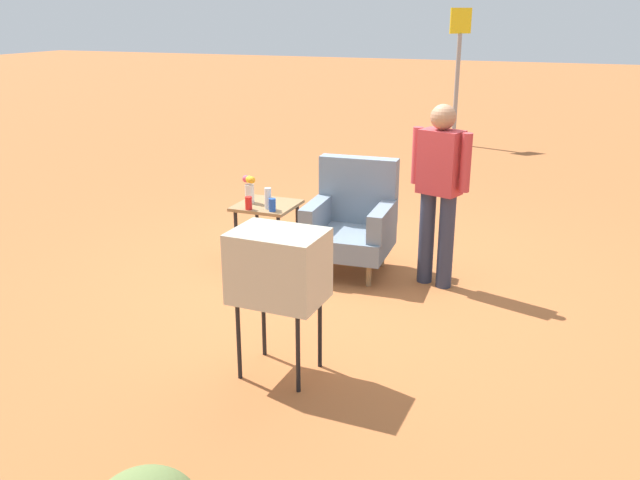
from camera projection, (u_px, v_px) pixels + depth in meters
name	position (u px, v px, depth m)	size (l,w,h in m)	color
ground_plane	(351.00, 278.00, 6.34)	(60.00, 60.00, 0.00)	#AD6033
armchair	(352.00, 220.00, 6.40)	(0.82, 0.82, 1.06)	#937047
side_table	(267.00, 213.00, 6.51)	(0.56, 0.56, 0.62)	black
tv_on_stand	(279.00, 267.00, 4.43)	(0.61, 0.47, 1.03)	black
person_standing	(439.00, 185.00, 5.90)	(0.55, 0.32, 1.64)	#2D3347
road_sign	(458.00, 69.00, 12.27)	(0.33, 0.33, 2.44)	gray
soda_can_blue	(272.00, 205.00, 6.22)	(0.07, 0.07, 0.12)	blue
bottle_short_clear	(268.00, 198.00, 6.29)	(0.06, 0.06, 0.20)	silver
soda_can_red	(249.00, 203.00, 6.28)	(0.07, 0.07, 0.12)	red
flower_vase	(249.00, 188.00, 6.48)	(0.14, 0.10, 0.27)	silver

